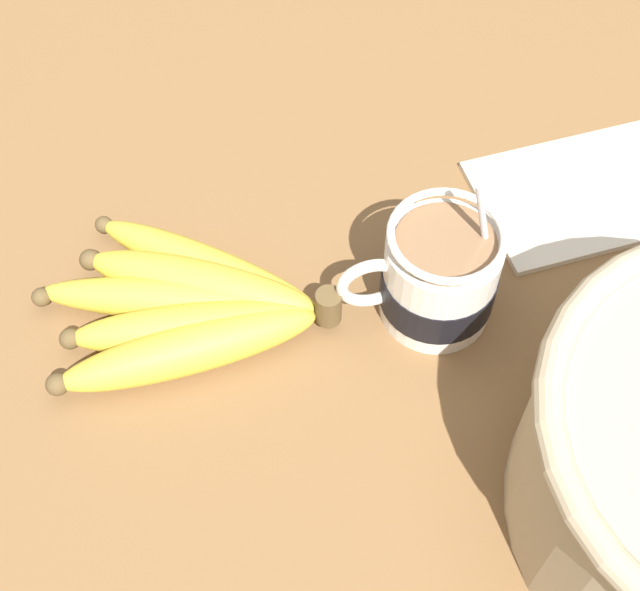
{
  "coord_description": "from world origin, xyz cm",
  "views": [
    {
      "loc": [
        5.9,
        38.95,
        61.9
      ],
      "look_at": [
        -0.41,
        3.15,
        8.06
      ],
      "focal_mm": 50.0,
      "sensor_mm": 36.0,
      "label": 1
    }
  ],
  "objects": [
    {
      "name": "table",
      "position": [
        0.0,
        0.0,
        1.96
      ],
      "size": [
        91.95,
        91.95,
        3.92
      ],
      "color": "brown",
      "rests_on": "ground"
    },
    {
      "name": "banana_bunch",
      "position": [
        8.99,
        1.0,
        5.7
      ],
      "size": [
        23.06,
        17.47,
        4.13
      ],
      "color": "brown",
      "rests_on": "table"
    },
    {
      "name": "coffee_mug",
      "position": [
        -9.28,
        3.05,
        8.11
      ],
      "size": [
        12.49,
        8.7,
        14.14
      ],
      "color": "white",
      "rests_on": "table"
    },
    {
      "name": "napkin",
      "position": [
        -24.6,
        -5.78,
        4.22
      ],
      "size": [
        18.9,
        14.3,
        0.6
      ],
      "color": "beige",
      "rests_on": "table"
    }
  ]
}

